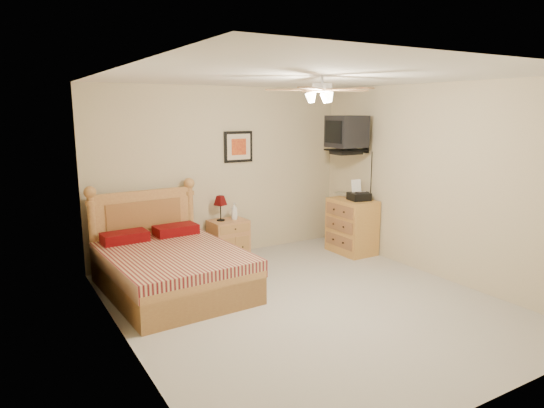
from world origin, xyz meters
The scene contains 17 objects.
floor centered at (0.00, 0.00, 0.00)m, with size 4.50×4.50×0.00m, color #A8A498.
ceiling centered at (0.00, 0.00, 2.50)m, with size 4.00×4.50×0.04m, color white.
wall_back centered at (0.00, 2.25, 1.25)m, with size 4.00×0.04×2.50m, color beige.
wall_front centered at (0.00, -2.25, 1.25)m, with size 4.00×0.04×2.50m, color beige.
wall_left centered at (-2.00, 0.00, 1.25)m, with size 0.04×4.50×2.50m, color beige.
wall_right centered at (2.00, 0.00, 1.25)m, with size 0.04×4.50×2.50m, color beige.
bed centered at (-1.19, 1.12, 0.62)m, with size 1.45×1.90×1.23m, color #A9693E, non-canonical shape.
nightstand centered at (-0.03, 2.00, 0.29)m, with size 0.53×0.40×0.58m, color #C27D49.
table_lamp centered at (-0.13, 2.04, 0.76)m, with size 0.20×0.20×0.37m, color #52090A, non-canonical shape.
lotion_bottle centered at (0.08, 2.00, 0.70)m, with size 0.10×0.10×0.25m, color white.
framed_picture centered at (0.27, 2.23, 1.62)m, with size 0.46×0.04×0.46m, color black.
dresser centered at (1.73, 1.31, 0.42)m, with size 0.49×0.70×0.83m, color #AF7434.
fax_machine centered at (1.77, 1.21, 0.98)m, with size 0.28×0.30×0.30m, color black, non-canonical shape.
magazine_lower centered at (1.74, 1.59, 0.84)m, with size 0.20×0.27×0.03m, color #B8AC96.
magazine_upper centered at (1.76, 1.62, 0.87)m, with size 0.19×0.26×0.02m, color tan.
wall_tv centered at (1.75, 1.34, 1.81)m, with size 0.56×0.46×0.58m, color black, non-canonical shape.
ceiling_fan centered at (0.00, -0.20, 2.36)m, with size 1.14×1.14×0.28m, color white, non-canonical shape.
Camera 1 is at (-2.99, -4.26, 2.16)m, focal length 32.00 mm.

